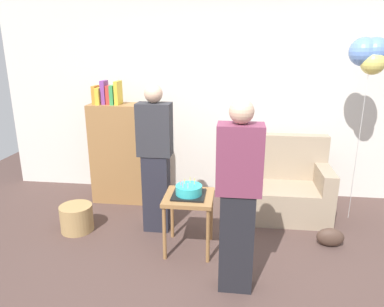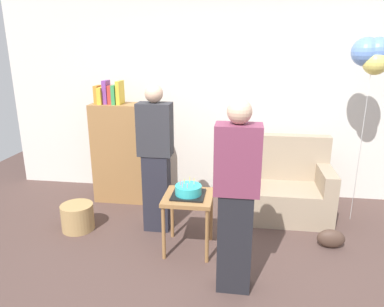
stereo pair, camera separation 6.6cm
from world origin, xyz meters
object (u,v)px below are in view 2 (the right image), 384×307
Objects in this scene: person_blowing_candles at (156,159)px; person_holding_cake at (236,198)px; birthday_cake at (188,191)px; couch at (283,188)px; balloon_bunch at (373,55)px; side_table at (188,204)px; bookshelf at (124,151)px; wicker_basket at (78,217)px; handbag at (331,239)px.

person_holding_cake is (0.89, -0.92, 0.00)m from person_blowing_candles.
person_blowing_candles reaches higher than birthday_cake.
couch is 1.61m from person_blowing_candles.
birthday_cake is 0.59m from person_blowing_candles.
couch is 3.44× the size of birthday_cake.
person_holding_cake is at bearing -49.00° from birthday_cake.
balloon_bunch reaches higher than person_holding_cake.
side_table is 0.28× the size of balloon_bunch.
bookshelf is 2.25m from person_holding_cake.
person_blowing_candles is at bearing -165.46° from balloon_bunch.
wicker_basket is 1.29× the size of handbag.
handbag is 0.13× the size of balloon_bunch.
balloon_bunch reaches higher than handbag.
side_table is 0.36× the size of person_holding_cake.
person_blowing_candles is at bearing 175.54° from handbag.
person_holding_cake is 0.78× the size of balloon_bunch.
couch reaches higher than wicker_basket.
person_holding_cake reaches higher than handbag.
person_blowing_candles is 2.57m from balloon_bunch.
birthday_cake is 1.14× the size of handbag.
handbag is (1.45, 0.23, -0.54)m from birthday_cake.
person_blowing_candles is (-0.41, 0.38, 0.19)m from birthday_cake.
person_blowing_candles reaches higher than wicker_basket.
balloon_bunch is at bearing 1.50° from couch.
side_table is 0.36× the size of person_blowing_candles.
side_table is 1.37m from wicker_basket.
side_table is 0.65m from person_blowing_candles.
person_blowing_candles is 2.01m from handbag.
handbag is at bearing -58.50° from couch.
birthday_cake is (1.03, -1.12, -0.04)m from bookshelf.
side_table is at bearing -152.34° from balloon_bunch.
person_holding_cake reaches higher than couch.
wicker_basket is at bearing -179.79° from handbag.
bookshelf is 0.98× the size of person_holding_cake.
bookshelf is at bearing -39.18° from person_holding_cake.
balloon_bunch is (0.83, 0.02, 1.57)m from couch.
handbag is at bearing 0.21° from wicker_basket.
wicker_basket is (-1.30, 0.22, -0.49)m from birthday_cake.
bookshelf is at bearing 132.44° from birthday_cake.
side_table is at bearing -30.51° from person_blowing_candles.
couch is 0.52× the size of balloon_bunch.
person_holding_cake is (0.47, -0.54, 0.19)m from birthday_cake.
birthday_cake reaches higher than wicker_basket.
birthday_cake is at bearing -152.34° from balloon_bunch.
couch is at bearing -101.21° from person_holding_cake.
person_holding_cake is (0.47, -0.54, 0.33)m from side_table.
person_holding_cake reaches higher than birthday_cake.
wicker_basket is at bearing -158.04° from person_blowing_candles.
couch is 0.87m from handbag.
couch reaches higher than birthday_cake.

